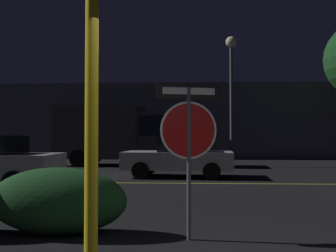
% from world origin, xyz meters
% --- Properties ---
extents(road_center_stripe, '(32.04, 0.12, 0.01)m').
position_xyz_m(road_center_stripe, '(0.00, 8.67, 0.00)').
color(road_center_stripe, gold).
rests_on(road_center_stripe, ground_plane).
extents(stop_sign, '(0.93, 0.24, 2.25)m').
position_xyz_m(stop_sign, '(-0.43, 2.31, 1.59)').
color(stop_sign, '#4C4C51').
rests_on(stop_sign, ground_plane).
extents(yellow_pole_left, '(0.11, 0.11, 2.70)m').
position_xyz_m(yellow_pole_left, '(-1.27, 0.06, 1.35)').
color(yellow_pole_left, yellow).
rests_on(yellow_pole_left, ground_plane).
extents(hedge_bush_1, '(2.11, 0.87, 1.02)m').
position_xyz_m(hedge_bush_1, '(-2.41, 2.49, 0.51)').
color(hedge_bush_1, '#1E4C23').
rests_on(hedge_bush_1, ground_plane).
extents(passing_car_2, '(4.10, 2.22, 1.47)m').
position_xyz_m(passing_car_2, '(-0.76, 10.47, 0.72)').
color(passing_car_2, silver).
rests_on(passing_car_2, ground_plane).
extents(delivery_truck, '(6.84, 2.88, 2.95)m').
position_xyz_m(delivery_truck, '(-3.44, 15.43, 1.64)').
color(delivery_truck, '#2D2D33').
rests_on(delivery_truck, ground_plane).
extents(street_lamp, '(0.54, 0.54, 6.34)m').
position_xyz_m(street_lamp, '(1.70, 15.17, 4.54)').
color(street_lamp, '#4C4C51').
rests_on(street_lamp, ground_plane).
extents(building_backdrop, '(23.12, 3.26, 4.91)m').
position_xyz_m(building_backdrop, '(-1.37, 22.39, 2.46)').
color(building_backdrop, '#4C4C56').
rests_on(building_backdrop, ground_plane).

